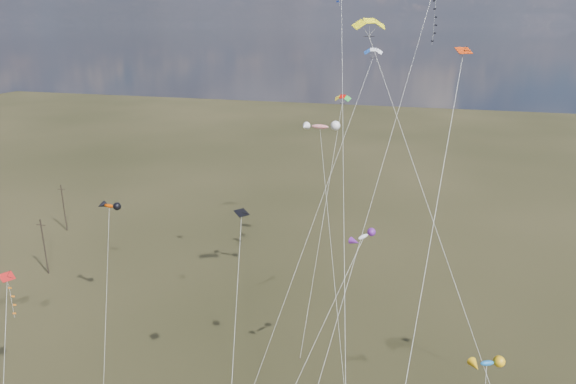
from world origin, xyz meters
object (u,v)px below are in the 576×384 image
(utility_pole_near, at_px, (44,246))
(parafoil_yellow, at_px, (370,23))
(utility_pole_far, at_px, (64,207))
(diamond_black_high, at_px, (428,33))

(utility_pole_near, bearing_deg, parafoil_yellow, -7.34)
(utility_pole_near, xyz_separation_m, parafoil_yellow, (43.61, -5.62, 28.86))
(utility_pole_far, distance_m, parafoil_yellow, 62.30)
(utility_pole_near, relative_size, utility_pole_far, 1.00)
(utility_pole_far, relative_size, parafoil_yellow, 0.24)
(utility_pole_far, relative_size, diamond_black_high, 0.21)
(utility_pole_near, xyz_separation_m, diamond_black_high, (48.36, -0.50, 27.98))
(utility_pole_near, relative_size, diamond_black_high, 0.21)
(utility_pole_near, distance_m, diamond_black_high, 55.87)
(utility_pole_near, height_order, parafoil_yellow, parafoil_yellow)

